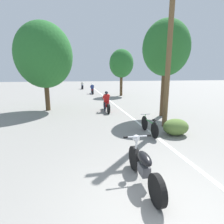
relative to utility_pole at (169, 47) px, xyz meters
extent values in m
plane|color=gray|center=(-2.71, -5.24, -3.75)|extent=(120.00, 120.00, 0.00)
cube|color=white|center=(-1.06, 7.75, -3.75)|extent=(0.14, 48.00, 0.01)
cylinder|color=brown|center=(0.00, 0.00, -0.09)|extent=(0.24, 0.24, 7.32)
cylinder|color=#513A23|center=(0.95, 2.08, -2.17)|extent=(0.32, 0.32, 3.16)
ellipsoid|color=#286B2D|center=(0.95, 2.08, 0.28)|extent=(2.77, 2.49, 3.18)
cylinder|color=#513A23|center=(1.04, 12.64, -2.32)|extent=(0.32, 0.32, 2.86)
ellipsoid|color=#286B2D|center=(1.04, 12.64, -0.01)|extent=(2.81, 2.53, 3.23)
cylinder|color=#513A23|center=(-6.29, 5.32, -2.46)|extent=(0.32, 0.32, 2.59)
ellipsoid|color=#286B2D|center=(-6.29, 5.32, 0.04)|extent=(3.81, 3.43, 4.39)
ellipsoid|color=#5B7A38|center=(-0.16, -1.28, -3.40)|extent=(1.10, 0.88, 0.70)
cylinder|color=black|center=(-2.79, -3.56, -3.43)|extent=(0.12, 0.66, 0.66)
cylinder|color=black|center=(-2.79, -4.94, -3.43)|extent=(0.12, 0.66, 0.66)
ellipsoid|color=black|center=(-2.79, -4.25, -3.09)|extent=(0.24, 0.65, 0.24)
cube|color=#4C4C51|center=(-2.79, -4.25, -3.38)|extent=(0.20, 0.36, 0.24)
cylinder|color=silver|center=(-2.79, -3.65, -3.08)|extent=(0.06, 0.23, 0.70)
cylinder|color=silver|center=(-2.79, -3.74, -2.74)|extent=(0.63, 0.04, 0.04)
cylinder|color=black|center=(-3.11, -3.74, -2.74)|extent=(0.11, 0.05, 0.05)
cylinder|color=black|center=(-2.48, -3.74, -2.74)|extent=(0.11, 0.05, 0.05)
sphere|color=silver|center=(-2.79, -3.65, -2.82)|extent=(0.18, 0.18, 0.18)
cylinder|color=black|center=(-2.22, 4.85, -3.43)|extent=(0.12, 0.65, 0.65)
cylinder|color=black|center=(-2.22, 3.37, -3.43)|extent=(0.12, 0.65, 0.65)
cube|color=maroon|center=(-2.22, 4.11, -3.25)|extent=(0.20, 0.94, 0.28)
cylinder|color=silver|center=(-2.22, 4.75, -2.75)|extent=(0.50, 0.03, 0.03)
cylinder|color=#282D3D|center=(-2.35, 4.06, -3.43)|extent=(0.11, 0.11, 0.65)
cylinder|color=#282D3D|center=(-2.09, 4.06, -3.43)|extent=(0.11, 0.11, 0.65)
cube|color=red|center=(-2.22, 4.09, -2.84)|extent=(0.34, 0.27, 0.57)
cylinder|color=red|center=(-2.42, 4.25, -2.78)|extent=(0.08, 0.45, 0.35)
cylinder|color=red|center=(-2.02, 4.25, -2.78)|extent=(0.08, 0.45, 0.35)
sphere|color=#2D333D|center=(-2.22, 4.13, -2.45)|extent=(0.22, 0.22, 0.22)
cylinder|color=black|center=(-2.17, 16.08, -3.45)|extent=(0.12, 0.60, 0.60)
cylinder|color=black|center=(-2.17, 14.59, -3.45)|extent=(0.12, 0.60, 0.60)
cube|color=maroon|center=(-2.17, 15.34, -3.27)|extent=(0.20, 0.95, 0.28)
cylinder|color=silver|center=(-2.17, 15.98, -2.80)|extent=(0.50, 0.03, 0.03)
cylinder|color=slate|center=(-2.30, 15.29, -3.44)|extent=(0.11, 0.11, 0.62)
cylinder|color=slate|center=(-2.04, 15.29, -3.44)|extent=(0.11, 0.11, 0.62)
cube|color=navy|center=(-2.17, 15.32, -2.88)|extent=(0.34, 0.27, 0.53)
cylinder|color=navy|center=(-2.37, 15.48, -2.83)|extent=(0.08, 0.42, 0.33)
cylinder|color=navy|center=(-1.97, 15.48, -2.83)|extent=(0.08, 0.42, 0.33)
sphere|color=white|center=(-2.17, 15.36, -2.51)|extent=(0.23, 0.23, 0.23)
cylinder|color=black|center=(-3.17, 23.81, -3.44)|extent=(0.12, 0.62, 0.62)
cylinder|color=black|center=(-3.17, 22.28, -3.44)|extent=(0.12, 0.62, 0.62)
cube|color=navy|center=(-3.17, 23.05, -3.26)|extent=(0.20, 0.98, 0.28)
cylinder|color=silver|center=(-3.17, 23.71, -2.78)|extent=(0.50, 0.03, 0.03)
cylinder|color=#38383D|center=(-3.30, 23.00, -3.44)|extent=(0.11, 0.11, 0.63)
cylinder|color=#38383D|center=(-3.04, 23.00, -3.44)|extent=(0.11, 0.11, 0.63)
cube|color=silver|center=(-3.17, 23.03, -2.88)|extent=(0.34, 0.27, 0.51)
cylinder|color=silver|center=(-3.37, 23.19, -2.83)|extent=(0.08, 0.40, 0.31)
cylinder|color=silver|center=(-2.97, 23.19, -2.83)|extent=(0.08, 0.40, 0.31)
sphere|color=white|center=(-3.17, 23.07, -2.52)|extent=(0.23, 0.23, 0.23)
cylinder|color=black|center=(-1.22, -0.40, -3.42)|extent=(0.04, 0.67, 0.67)
cylinder|color=black|center=(-1.22, -1.48, -3.42)|extent=(0.04, 0.67, 0.67)
cylinder|color=#2D8C38|center=(-1.22, -0.94, -3.18)|extent=(0.04, 0.86, 0.04)
cylinder|color=#2D8C38|center=(-1.22, -1.40, -3.22)|extent=(0.03, 0.03, 0.40)
cube|color=black|center=(-1.22, -1.40, -3.02)|extent=(0.10, 0.20, 0.05)
cylinder|color=#2D8C38|center=(-1.22, -0.45, -3.20)|extent=(0.03, 0.03, 0.43)
cylinder|color=silver|center=(-1.22, -0.45, -2.98)|extent=(0.44, 0.03, 0.03)
camera|label=1|loc=(-4.28, -7.72, -1.18)|focal=28.00mm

